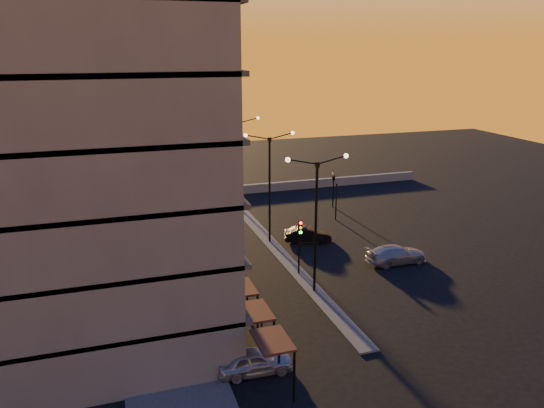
% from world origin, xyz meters
% --- Properties ---
extents(ground, '(120.00, 120.00, 0.00)m').
position_xyz_m(ground, '(0.00, 0.00, 0.00)').
color(ground, black).
rests_on(ground, ground).
extents(sidewalk_west, '(5.00, 40.00, 0.12)m').
position_xyz_m(sidewalk_west, '(-10.50, 4.00, 0.06)').
color(sidewalk_west, '#494946').
rests_on(sidewalk_west, ground).
extents(median, '(1.20, 36.00, 0.12)m').
position_xyz_m(median, '(0.00, 10.00, 0.06)').
color(median, '#494946').
rests_on(median, ground).
extents(parapet, '(44.00, 0.50, 1.00)m').
position_xyz_m(parapet, '(2.00, 26.00, 0.50)').
color(parapet, slate).
rests_on(parapet, ground).
extents(building, '(14.35, 17.08, 25.00)m').
position_xyz_m(building, '(-14.00, 0.03, 11.91)').
color(building, '#68625B').
rests_on(building, ground).
extents(streetlamp_near, '(4.32, 0.32, 9.51)m').
position_xyz_m(streetlamp_near, '(0.00, 0.00, 5.59)').
color(streetlamp_near, black).
rests_on(streetlamp_near, ground).
extents(streetlamp_mid, '(4.32, 0.32, 9.51)m').
position_xyz_m(streetlamp_mid, '(0.00, 10.00, 5.59)').
color(streetlamp_mid, black).
rests_on(streetlamp_mid, ground).
extents(streetlamp_far, '(4.32, 0.32, 9.51)m').
position_xyz_m(streetlamp_far, '(0.00, 20.00, 5.59)').
color(streetlamp_far, black).
rests_on(streetlamp_far, ground).
extents(traffic_light_main, '(0.28, 0.44, 4.25)m').
position_xyz_m(traffic_light_main, '(0.00, 2.87, 2.89)').
color(traffic_light_main, black).
rests_on(traffic_light_main, ground).
extents(signal_east_a, '(0.13, 0.16, 3.60)m').
position_xyz_m(signal_east_a, '(8.00, 14.00, 1.93)').
color(signal_east_a, black).
rests_on(signal_east_a, ground).
extents(signal_east_b, '(0.42, 1.99, 3.60)m').
position_xyz_m(signal_east_b, '(9.50, 18.00, 3.10)').
color(signal_east_b, black).
rests_on(signal_east_b, ground).
extents(car_hatchback, '(4.02, 1.77, 1.35)m').
position_xyz_m(car_hatchback, '(-6.50, -7.73, 0.67)').
color(car_hatchback, '#ADAFB5').
rests_on(car_hatchback, ground).
extents(car_sedan, '(4.22, 2.38, 1.32)m').
position_xyz_m(car_sedan, '(3.17, 9.22, 0.66)').
color(car_sedan, black).
rests_on(car_sedan, ground).
extents(car_wagon, '(4.85, 2.03, 1.40)m').
position_xyz_m(car_wagon, '(8.00, 2.78, 0.70)').
color(car_wagon, '#A6A9AE').
rests_on(car_wagon, ground).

